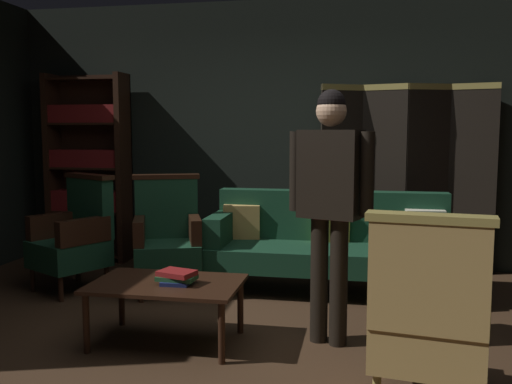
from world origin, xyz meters
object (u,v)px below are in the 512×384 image
Objects in this scene: book_navy_cloth at (177,282)px; book_green_cloth at (177,278)px; coffee_table at (167,289)px; velvet_couch at (330,240)px; standing_figure at (330,193)px; armchair_gilt_accent at (428,316)px; book_red_leather at (177,273)px; potted_plant at (166,223)px; armchair_wing_right at (167,237)px; folding_screen at (406,175)px; bookshelf at (89,164)px; armchair_wing_left at (75,236)px.

book_navy_cloth is 0.74× the size of book_green_cloth.
book_navy_cloth is (0.08, -0.02, 0.06)m from coffee_table.
standing_figure is at bearing -86.92° from velvet_couch.
armchair_gilt_accent is 4.13× the size of book_green_cloth.
armchair_gilt_accent is 1.65m from book_red_leather.
armchair_gilt_accent reaches higher than potted_plant.
armchair_gilt_accent reaches higher than book_navy_cloth.
armchair_wing_right is (-1.42, -0.32, 0.04)m from velvet_couch.
standing_figure reaches higher than armchair_gilt_accent.
standing_figure is 1.16m from book_green_cloth.
folding_screen reaches higher than armchair_gilt_accent.
standing_figure is at bearing 12.71° from book_navy_cloth.
bookshelf is at bearing 143.82° from standing_figure.
velvet_couch is at bearing 58.52° from book_green_cloth.
coffee_table is at bearing 165.54° from book_green_cloth.
folding_screen is at bearing 88.23° from armchair_gilt_accent.
potted_plant reaches higher than coffee_table.
armchair_gilt_accent and armchair_wing_left have the same top height.
armchair_wing_right is at bearing -39.60° from bookshelf.
book_green_cloth reaches higher than coffee_table.
armchair_wing_right reaches higher than velvet_couch.
standing_figure reaches higher than potted_plant.
armchair_gilt_accent is at bearing -20.15° from coffee_table.
standing_figure is at bearing -20.52° from armchair_wing_left.
folding_screen is 1.83× the size of armchair_gilt_accent.
coffee_table is 1.65m from armchair_wing_left.
armchair_wing_left is 0.84m from armchair_wing_right.
folding_screen is 2.92m from book_navy_cloth.
bookshelf is 0.97× the size of velvet_couch.
bookshelf is at bearing 128.29° from book_red_leather.
armchair_gilt_accent reaches higher than book_green_cloth.
bookshelf reaches higher than velvet_couch.
book_navy_cloth is (0.49, -1.19, -0.06)m from armchair_wing_right.
bookshelf is 1.76m from armchair_wing_right.
potted_plant is (0.58, 0.78, 0.01)m from armchair_wing_left.
velvet_couch is 1.77m from book_red_leather.
potted_plant is 2.02m from book_navy_cloth.
coffee_table is at bearing -169.30° from standing_figure.
potted_plant is at bearing 111.84° from book_green_cloth.
folding_screen is 1.12× the size of standing_figure.
potted_plant is 3.75× the size of book_red_leather.
book_red_leather is at bearing -167.29° from standing_figure.
standing_figure is 7.36× the size of book_red_leather.
potted_plant reaches higher than book_green_cloth.
velvet_couch is at bearing 55.95° from coffee_table.
armchair_wing_left is at bearing 140.59° from book_green_cloth.
velvet_couch is at bearing 10.41° from armchair_wing_left.
armchair_wing_right is at bearing -69.38° from potted_plant.
folding_screen is 2.19× the size of potted_plant.
folding_screen is at bearing 1.87° from bookshelf.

